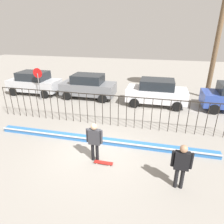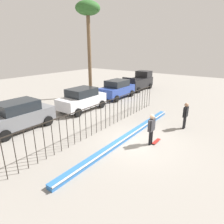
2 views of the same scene
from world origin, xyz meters
The scene contains 11 objects.
ground_plane centered at (0.00, 0.00, 0.00)m, with size 60.00×60.00×0.00m, color gray.
bowl_coping_ledge centered at (0.00, 0.90, 0.12)m, with size 11.00×0.41×0.27m.
perimeter_fence centered at (0.00, 2.86, 1.14)m, with size 14.04×0.04×1.86m.
skateboarder centered at (0.16, -0.53, 1.05)m, with size 0.71×0.27×1.76m.
skateboard centered at (0.58, -0.70, 0.06)m, with size 0.80×0.20×0.07m.
camera_operator centered at (3.54, -1.36, 1.06)m, with size 0.71×0.27×1.76m.
parked_car_gray centered at (-2.93, 7.33, 0.97)m, with size 4.30×2.12×1.90m.
parked_car_white centered at (2.45, 6.94, 0.97)m, with size 4.30×2.12×1.90m.
parked_car_blue centered at (7.72, 6.97, 0.97)m, with size 4.30×2.12×1.90m.
pickup_truck centered at (13.02, 7.22, 1.04)m, with size 4.70×2.12×2.24m.
palm_tree_tall centered at (6.47, 9.60, 8.17)m, with size 2.40×2.40×9.39m.
Camera 2 is at (-8.91, -4.50, 5.12)m, focal length 31.02 mm.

